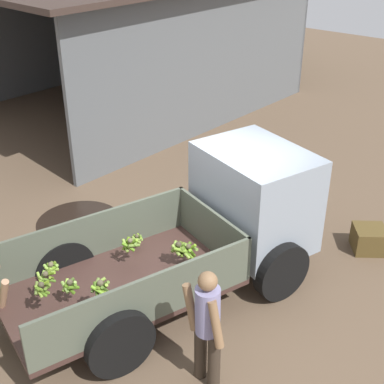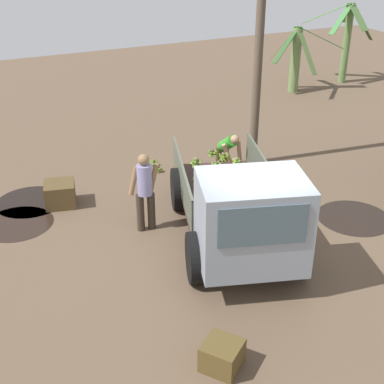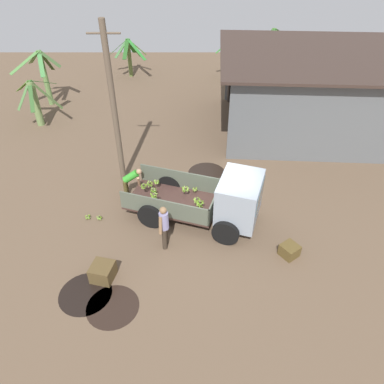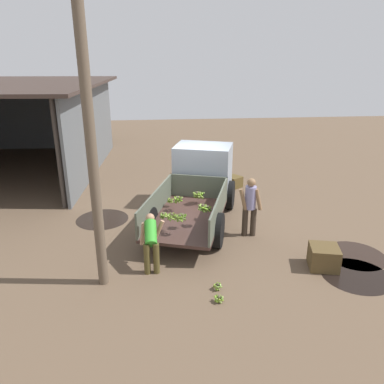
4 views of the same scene
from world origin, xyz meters
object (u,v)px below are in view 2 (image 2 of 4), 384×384
object	(u,v)px
utility_pole	(259,40)
person_worker_loading	(227,150)
person_foreground_visitor	(145,189)
banana_bunch_on_ground_0	(154,162)
banana_bunch_on_ground_1	(158,169)
cargo_truck	(244,215)
wooden_crate_1	(222,355)
wooden_crate_0	(60,194)

from	to	relation	value
utility_pole	person_worker_loading	world-z (taller)	utility_pole
person_foreground_visitor	person_worker_loading	size ratio (longest dim) A/B	1.35
banana_bunch_on_ground_0	banana_bunch_on_ground_1	distance (m)	0.42
cargo_truck	utility_pole	distance (m)	5.03
cargo_truck	utility_pole	xyz separation A→B (m)	(-3.79, 2.56, 2.09)
cargo_truck	banana_bunch_on_ground_0	world-z (taller)	cargo_truck
utility_pole	person_foreground_visitor	xyz separation A→B (m)	(1.89, -3.67, -2.20)
banana_bunch_on_ground_0	person_foreground_visitor	bearing A→B (deg)	-24.76
wooden_crate_1	banana_bunch_on_ground_1	bearing A→B (deg)	165.31
person_worker_loading	wooden_crate_1	size ratio (longest dim) A/B	2.38
utility_pole	wooden_crate_1	size ratio (longest dim) A/B	11.92
banana_bunch_on_ground_0	banana_bunch_on_ground_1	world-z (taller)	banana_bunch_on_ground_1
utility_pole	person_worker_loading	xyz separation A→B (m)	(0.49, -1.04, -2.38)
person_foreground_visitor	cargo_truck	bearing A→B (deg)	-142.99
utility_pole	banana_bunch_on_ground_0	world-z (taller)	utility_pole
person_foreground_visitor	wooden_crate_1	distance (m)	4.05
utility_pole	wooden_crate_1	distance (m)	7.71
person_foreground_visitor	banana_bunch_on_ground_1	bearing A→B (deg)	-20.88
utility_pole	wooden_crate_0	distance (m)	5.75
person_foreground_visitor	person_worker_loading	bearing A→B (deg)	-55.22
person_worker_loading	wooden_crate_0	distance (m)	3.99
banana_bunch_on_ground_1	utility_pole	bearing A→B (deg)	77.82
person_worker_loading	banana_bunch_on_ground_0	distance (m)	2.05
cargo_truck	wooden_crate_0	size ratio (longest dim) A/B	7.59
person_worker_loading	banana_bunch_on_ground_0	size ratio (longest dim) A/B	5.97
banana_bunch_on_ground_0	person_worker_loading	bearing A→B (deg)	42.85
banana_bunch_on_ground_1	wooden_crate_0	world-z (taller)	wooden_crate_0
wooden_crate_0	banana_bunch_on_ground_0	bearing A→B (deg)	111.88
person_foreground_visitor	banana_bunch_on_ground_0	world-z (taller)	person_foreground_visitor
person_foreground_visitor	banana_bunch_on_ground_1	world-z (taller)	person_foreground_visitor
cargo_truck	person_worker_loading	bearing A→B (deg)	173.27
cargo_truck	person_worker_loading	xyz separation A→B (m)	(-3.31, 1.52, -0.29)
banana_bunch_on_ground_0	wooden_crate_0	distance (m)	2.83
person_worker_loading	banana_bunch_on_ground_0	world-z (taller)	person_worker_loading
person_foreground_visitor	banana_bunch_on_ground_1	size ratio (longest dim) A/B	7.94
cargo_truck	wooden_crate_0	xyz separation A→B (m)	(-3.68, -2.43, -0.76)
utility_pole	banana_bunch_on_ground_1	xyz separation A→B (m)	(-0.52, -2.41, -3.02)
person_worker_loading	wooden_crate_0	size ratio (longest dim) A/B	1.89
wooden_crate_1	person_foreground_visitor	bearing A→B (deg)	174.07
banana_bunch_on_ground_0	wooden_crate_0	xyz separation A→B (m)	(1.05, -2.63, 0.18)
utility_pole	person_foreground_visitor	size ratio (longest dim) A/B	3.72
utility_pole	person_worker_loading	bearing A→B (deg)	-64.88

